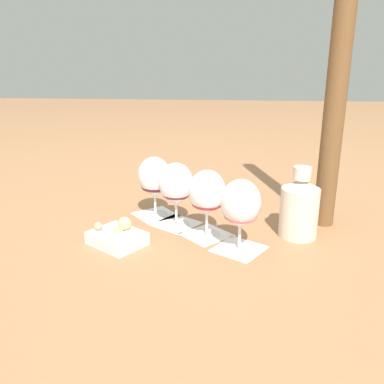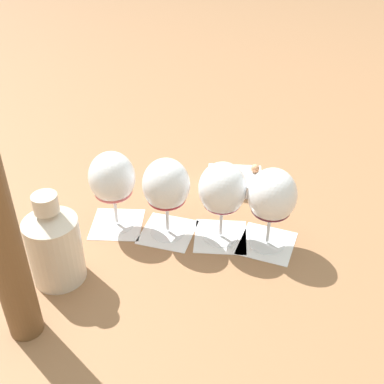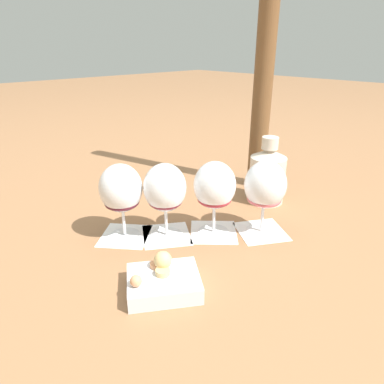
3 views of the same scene
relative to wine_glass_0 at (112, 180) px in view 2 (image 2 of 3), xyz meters
The scene contains 11 objects.
ground_plane 0.21m from the wine_glass_0, 50.95° to the left, with size 8.00×8.00×0.00m, color #936642.
tasting_card_0 0.12m from the wine_glass_0, 116.57° to the right, with size 0.15×0.15×0.00m.
tasting_card_1 0.16m from the wine_glass_0, 47.72° to the left, with size 0.16×0.16×0.00m.
tasting_card_2 0.26m from the wine_glass_0, 50.55° to the left, with size 0.15×0.15×0.00m.
tasting_card_3 0.35m from the wine_glass_0, 49.78° to the left, with size 0.16×0.16×0.00m.
wine_glass_0 is the anchor object (origin of this frame).
wine_glass_1 0.12m from the wine_glass_0, 47.72° to the left, with size 0.10×0.10×0.18m.
wine_glass_2 0.23m from the wine_glass_0, 50.55° to the left, with size 0.10×0.10×0.18m.
wine_glass_3 0.33m from the wine_glass_0, 49.78° to the left, with size 0.10×0.10×0.18m.
ceramic_vase 0.19m from the wine_glass_0, 57.65° to the right, with size 0.10×0.10×0.19m.
snack_dish 0.32m from the wine_glass_0, 90.14° to the left, with size 0.16×0.17×0.07m.
Camera 2 is at (0.71, -0.39, 0.66)m, focal length 45.00 mm.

